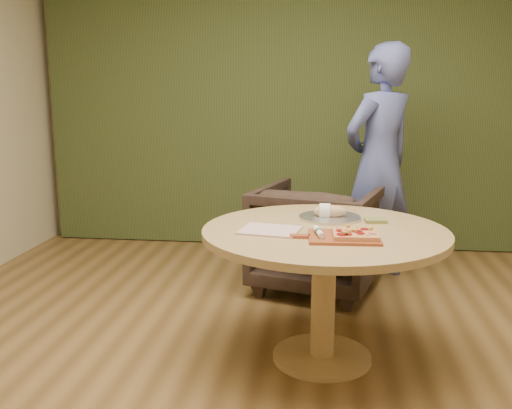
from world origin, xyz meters
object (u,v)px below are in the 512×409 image
Objects in this scene: serving_tray at (330,217)px; person_standing at (379,164)px; cutlery_roll at (319,232)px; pizza_paddle at (342,237)px; pedestal_table at (324,254)px; bread_roll at (328,211)px; armchair at (318,232)px; flatbread_pizza at (355,234)px.

person_standing is (0.38, 1.24, 0.16)m from serving_tray.
pizza_paddle is at bearing -13.75° from cutlery_roll.
bread_roll is at bearing 86.02° from pedestal_table.
pizza_paddle is 0.44m from serving_tray.
person_standing is (0.45, 0.33, 0.48)m from armchair.
pizza_paddle is 0.07m from flatbread_pizza.
armchair is at bearing 79.30° from cutlery_roll.
armchair is 0.74m from person_standing.
pedestal_table is at bearing -93.98° from bread_roll.
armchair is (-0.07, 0.91, -0.36)m from bread_roll.
armchair is (-0.20, 1.35, -0.34)m from flatbread_pizza.
serving_tray is at bearing 110.79° from armchair.
pedestal_table is 0.29m from serving_tray.
flatbread_pizza is 0.13× the size of person_standing.
person_standing is at bearing 72.68° from bread_roll.
flatbread_pizza is 0.26× the size of armchair.
flatbread_pizza is (0.15, -0.19, 0.17)m from pedestal_table.
pizza_paddle is 1.27× the size of serving_tray.
flatbread_pizza is 0.46m from serving_tray.
person_standing is (0.39, 1.24, 0.12)m from bread_roll.
bread_roll is (0.05, 0.43, 0.01)m from cutlery_roll.
flatbread_pizza is at bearing -13.45° from cutlery_roll.
flatbread_pizza is 1.16× the size of cutlery_roll.
pizza_paddle is 2.34× the size of bread_roll.
cutlery_roll is at bearing 106.85° from armchair.
serving_tray is 0.41× the size of armchair.
flatbread_pizza is at bearing -4.32° from pizza_paddle.
pedestal_table is 0.25m from pizza_paddle.
flatbread_pizza reaches higher than pedestal_table.
bread_roll is (-0.01, 0.00, 0.04)m from serving_tray.
flatbread_pizza is 0.65× the size of serving_tray.
flatbread_pizza is at bearing -74.57° from serving_tray.
serving_tray is at bearing 105.43° from flatbread_pizza.
serving_tray is 0.04m from bread_roll.
cutlery_roll reaches higher than pedestal_table.
pizza_paddle is at bearing 111.69° from armchair.
person_standing reaches higher than pizza_paddle.
cutlery_roll is 1.03× the size of bread_roll.
flatbread_pizza is 1.19× the size of bread_roll.
serving_tray is 1.84× the size of bread_roll.
cutlery_roll is (-0.11, 0.00, 0.02)m from pizza_paddle.
bread_roll is at bearing 72.20° from cutlery_roll.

